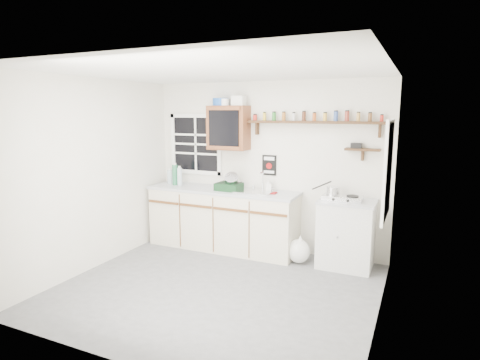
% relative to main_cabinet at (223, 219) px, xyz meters
% --- Properties ---
extents(room, '(3.64, 3.24, 2.54)m').
position_rel_main_cabinet_xyz_m(room, '(0.58, -1.30, 0.79)').
color(room, '#545457').
rests_on(room, ground).
extents(main_cabinet, '(2.31, 0.63, 0.92)m').
position_rel_main_cabinet_xyz_m(main_cabinet, '(0.00, 0.00, 0.00)').
color(main_cabinet, beige).
rests_on(main_cabinet, floor).
extents(right_cabinet, '(0.73, 0.57, 0.91)m').
position_rel_main_cabinet_xyz_m(right_cabinet, '(1.83, 0.03, -0.01)').
color(right_cabinet, beige).
rests_on(right_cabinet, floor).
extents(sink, '(0.52, 0.44, 0.29)m').
position_rel_main_cabinet_xyz_m(sink, '(0.54, 0.01, 0.47)').
color(sink, silver).
rests_on(sink, main_cabinet).
extents(upper_cabinet, '(0.60, 0.32, 0.65)m').
position_rel_main_cabinet_xyz_m(upper_cabinet, '(0.03, 0.14, 1.36)').
color(upper_cabinet, brown).
rests_on(upper_cabinet, wall_back).
extents(upper_cabinet_clutter, '(0.51, 0.24, 0.14)m').
position_rel_main_cabinet_xyz_m(upper_cabinet_clutter, '(0.01, 0.14, 1.75)').
color(upper_cabinet_clutter, '#194DA8').
rests_on(upper_cabinet_clutter, upper_cabinet).
extents(spice_shelf, '(1.91, 0.18, 0.35)m').
position_rel_main_cabinet_xyz_m(spice_shelf, '(1.31, 0.21, 1.47)').
color(spice_shelf, black).
rests_on(spice_shelf, wall_back).
extents(secondary_shelf, '(0.45, 0.16, 0.24)m').
position_rel_main_cabinet_xyz_m(secondary_shelf, '(1.94, 0.22, 1.12)').
color(secondary_shelf, black).
rests_on(secondary_shelf, wall_back).
extents(warning_sign, '(0.22, 0.02, 0.30)m').
position_rel_main_cabinet_xyz_m(warning_sign, '(0.63, 0.29, 0.82)').
color(warning_sign, black).
rests_on(warning_sign, wall_back).
extents(window_back, '(0.93, 0.03, 0.98)m').
position_rel_main_cabinet_xyz_m(window_back, '(-0.62, 0.29, 1.09)').
color(window_back, black).
rests_on(window_back, wall_back).
extents(window_right, '(0.03, 0.78, 1.08)m').
position_rel_main_cabinet_xyz_m(window_right, '(2.37, -0.75, 0.99)').
color(window_right, black).
rests_on(window_right, wall_back).
extents(water_bottles, '(0.30, 0.14, 0.35)m').
position_rel_main_cabinet_xyz_m(water_bottles, '(-0.85, 0.01, 0.60)').
color(water_bottles, '#AEC3CC').
rests_on(water_bottles, main_cabinet).
extents(dish_rack, '(0.37, 0.29, 0.27)m').
position_rel_main_cabinet_xyz_m(dish_rack, '(0.15, -0.05, 0.55)').
color(dish_rack, black).
rests_on(dish_rack, main_cabinet).
extents(soap_bottle, '(0.10, 0.11, 0.18)m').
position_rel_main_cabinet_xyz_m(soap_bottle, '(0.68, 0.13, 0.55)').
color(soap_bottle, silver).
rests_on(soap_bottle, main_cabinet).
extents(rag, '(0.14, 0.12, 0.02)m').
position_rel_main_cabinet_xyz_m(rag, '(0.79, -0.01, 0.47)').
color(rag, maroon).
rests_on(rag, main_cabinet).
extents(hotplate, '(0.52, 0.29, 0.07)m').
position_rel_main_cabinet_xyz_m(hotplate, '(1.77, 0.01, 0.48)').
color(hotplate, silver).
rests_on(hotplate, right_cabinet).
extents(saucepan, '(0.41, 0.27, 0.18)m').
position_rel_main_cabinet_xyz_m(saucepan, '(1.64, 0.01, 0.57)').
color(saucepan, silver).
rests_on(saucepan, hotplate).
extents(trash_bag, '(0.36, 0.33, 0.42)m').
position_rel_main_cabinet_xyz_m(trash_bag, '(1.24, -0.13, -0.28)').
color(trash_bag, white).
rests_on(trash_bag, floor).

